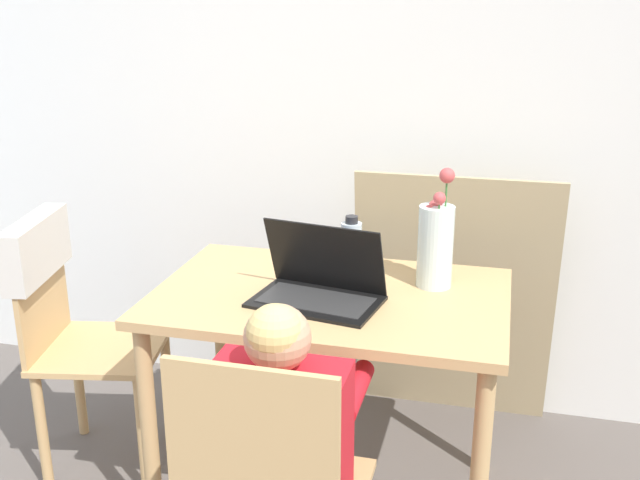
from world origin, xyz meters
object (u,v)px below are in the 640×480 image
Objects in this scene: laptop at (320,283)px; flower_vase at (436,242)px; chair_spare at (63,304)px; person_seated at (287,429)px; water_bottle at (351,253)px.

laptop is 1.07× the size of flower_vase.
chair_spare is 0.95× the size of person_seated.
flower_vase is at bearing -94.74° from chair_spare.
water_bottle is (-0.25, -0.06, -0.04)m from flower_vase.
laptop is at bearing -148.29° from flower_vase.
laptop is at bearing -114.41° from water_bottle.
person_seated is 0.66m from water_bottle.
flower_vase reaches higher than water_bottle.
flower_vase is at bearing 12.40° from water_bottle.
chair_spare is 0.93m from laptop.
water_bottle is (0.03, 0.62, 0.25)m from person_seated.
laptop is (-0.04, 0.48, 0.20)m from person_seated.
flower_vase is (0.28, 0.67, 0.29)m from person_seated.
water_bottle is (0.97, 0.08, 0.24)m from chair_spare.
laptop is 0.38m from flower_vase.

